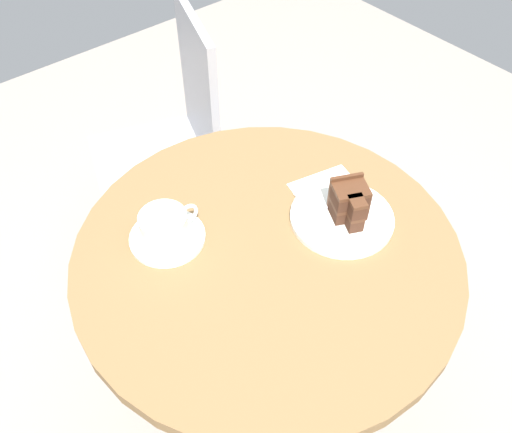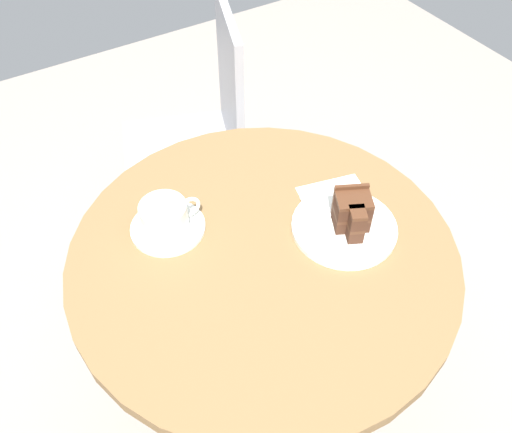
{
  "view_description": "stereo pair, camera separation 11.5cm",
  "coord_description": "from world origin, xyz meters",
  "px_view_note": "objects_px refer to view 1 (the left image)",
  "views": [
    {
      "loc": [
        -0.48,
        -0.54,
        1.63
      ],
      "look_at": [
        0.02,
        0.06,
        0.78
      ],
      "focal_mm": 38.0,
      "sensor_mm": 36.0,
      "label": 1
    },
    {
      "loc": [
        -0.38,
        -0.61,
        1.63
      ],
      "look_at": [
        0.02,
        0.06,
        0.78
      ],
      "focal_mm": 38.0,
      "sensor_mm": 36.0,
      "label": 2
    }
  ],
  "objects_px": {
    "cake_plate": "(342,218)",
    "fork": "(331,198)",
    "coffee_cup": "(165,227)",
    "cafe_chair": "(177,131)",
    "cake_slice": "(350,202)",
    "saucer": "(168,237)",
    "napkin": "(333,197)",
    "teaspoon": "(185,243)"
  },
  "relations": [
    {
      "from": "coffee_cup",
      "to": "fork",
      "type": "bearing_deg",
      "value": -22.1
    },
    {
      "from": "fork",
      "to": "teaspoon",
      "type": "bearing_deg",
      "value": 135.48
    },
    {
      "from": "fork",
      "to": "napkin",
      "type": "relative_size",
      "value": 0.79
    },
    {
      "from": "teaspoon",
      "to": "fork",
      "type": "relative_size",
      "value": 0.52
    },
    {
      "from": "saucer",
      "to": "cafe_chair",
      "type": "distance_m",
      "value": 0.67
    },
    {
      "from": "coffee_cup",
      "to": "cake_plate",
      "type": "distance_m",
      "value": 0.39
    },
    {
      "from": "cafe_chair",
      "to": "napkin",
      "type": "bearing_deg",
      "value": 20.63
    },
    {
      "from": "coffee_cup",
      "to": "napkin",
      "type": "distance_m",
      "value": 0.39
    },
    {
      "from": "saucer",
      "to": "coffee_cup",
      "type": "relative_size",
      "value": 1.2
    },
    {
      "from": "cafe_chair",
      "to": "cake_plate",
      "type": "bearing_deg",
      "value": 17.81
    },
    {
      "from": "cake_slice",
      "to": "fork",
      "type": "height_order",
      "value": "cake_slice"
    },
    {
      "from": "coffee_cup",
      "to": "cake_plate",
      "type": "xyz_separation_m",
      "value": [
        0.33,
        -0.19,
        -0.04
      ]
    },
    {
      "from": "napkin",
      "to": "cafe_chair",
      "type": "relative_size",
      "value": 0.21
    },
    {
      "from": "saucer",
      "to": "fork",
      "type": "height_order",
      "value": "fork"
    },
    {
      "from": "cake_slice",
      "to": "fork",
      "type": "relative_size",
      "value": 0.71
    },
    {
      "from": "saucer",
      "to": "coffee_cup",
      "type": "distance_m",
      "value": 0.04
    },
    {
      "from": "saucer",
      "to": "cafe_chair",
      "type": "bearing_deg",
      "value": 56.21
    },
    {
      "from": "teaspoon",
      "to": "fork",
      "type": "height_order",
      "value": "fork"
    },
    {
      "from": "coffee_cup",
      "to": "cafe_chair",
      "type": "bearing_deg",
      "value": 56.19
    },
    {
      "from": "coffee_cup",
      "to": "cafe_chair",
      "type": "relative_size",
      "value": 0.15
    },
    {
      "from": "saucer",
      "to": "coffee_cup",
      "type": "bearing_deg",
      "value": -125.81
    },
    {
      "from": "saucer",
      "to": "teaspoon",
      "type": "relative_size",
      "value": 2.13
    },
    {
      "from": "cake_slice",
      "to": "fork",
      "type": "distance_m",
      "value": 0.07
    },
    {
      "from": "cafe_chair",
      "to": "teaspoon",
      "type": "bearing_deg",
      "value": -10.65
    },
    {
      "from": "cake_plate",
      "to": "cake_slice",
      "type": "bearing_deg",
      "value": -27.65
    },
    {
      "from": "teaspoon",
      "to": "cake_slice",
      "type": "distance_m",
      "value": 0.36
    },
    {
      "from": "coffee_cup",
      "to": "cake_plate",
      "type": "bearing_deg",
      "value": -30.29
    },
    {
      "from": "cake_slice",
      "to": "napkin",
      "type": "height_order",
      "value": "cake_slice"
    },
    {
      "from": "saucer",
      "to": "fork",
      "type": "relative_size",
      "value": 1.11
    },
    {
      "from": "fork",
      "to": "cafe_chair",
      "type": "bearing_deg",
      "value": 62.54
    },
    {
      "from": "cake_plate",
      "to": "cafe_chair",
      "type": "relative_size",
      "value": 0.25
    },
    {
      "from": "coffee_cup",
      "to": "fork",
      "type": "distance_m",
      "value": 0.38
    },
    {
      "from": "coffee_cup",
      "to": "cake_slice",
      "type": "bearing_deg",
      "value": -30.21
    },
    {
      "from": "cake_plate",
      "to": "cake_slice",
      "type": "xyz_separation_m",
      "value": [
        0.01,
        -0.01,
        0.05
      ]
    },
    {
      "from": "teaspoon",
      "to": "coffee_cup",
      "type": "bearing_deg",
      "value": -109.31
    },
    {
      "from": "saucer",
      "to": "coffee_cup",
      "type": "height_order",
      "value": "coffee_cup"
    },
    {
      "from": "napkin",
      "to": "cake_plate",
      "type": "bearing_deg",
      "value": -120.24
    },
    {
      "from": "coffee_cup",
      "to": "cake_slice",
      "type": "relative_size",
      "value": 1.3
    },
    {
      "from": "cake_plate",
      "to": "fork",
      "type": "distance_m",
      "value": 0.06
    },
    {
      "from": "cake_slice",
      "to": "napkin",
      "type": "relative_size",
      "value": 0.56
    },
    {
      "from": "coffee_cup",
      "to": "teaspoon",
      "type": "height_order",
      "value": "coffee_cup"
    },
    {
      "from": "saucer",
      "to": "cake_plate",
      "type": "distance_m",
      "value": 0.38
    }
  ]
}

